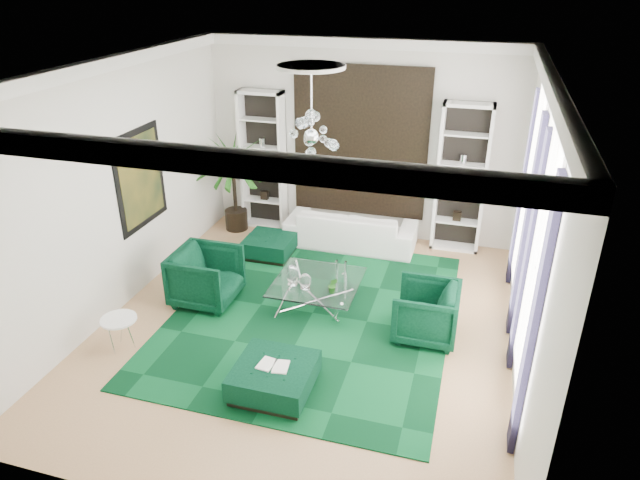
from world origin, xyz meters
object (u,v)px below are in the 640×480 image
(armchair_right, at_px, (426,312))
(armchair_left, at_px, (206,277))
(sofa, at_px, (351,228))
(side_table, at_px, (121,334))
(coffee_table, at_px, (317,294))
(palm, at_px, (233,171))
(ottoman_side, at_px, (270,246))
(ottoman_front, at_px, (274,378))

(armchair_right, bearing_deg, armchair_left, -90.00)
(sofa, bearing_deg, side_table, 60.48)
(coffee_table, distance_m, palm, 3.58)
(armchair_left, bearing_deg, ottoman_side, -12.53)
(side_table, bearing_deg, coffee_table, 38.21)
(sofa, relative_size, coffee_table, 1.88)
(ottoman_side, relative_size, side_table, 1.69)
(armchair_right, distance_m, ottoman_side, 3.59)
(armchair_right, bearing_deg, coffee_table, -101.31)
(armchair_left, xyz_separation_m, ottoman_side, (0.40, 1.80, -0.26))
(sofa, relative_size, armchair_left, 2.50)
(side_table, relative_size, palm, 0.20)
(armchair_left, bearing_deg, palm, 14.28)
(armchair_left, height_order, side_table, armchair_left)
(side_table, bearing_deg, ottoman_side, 73.14)
(sofa, distance_m, palm, 2.61)
(side_table, bearing_deg, ottoman_front, -5.95)
(sofa, relative_size, armchair_right, 2.71)
(ottoman_front, distance_m, side_table, 2.41)
(side_table, bearing_deg, armchair_right, 20.10)
(armchair_right, relative_size, ottoman_front, 0.93)
(sofa, xyz_separation_m, ottoman_side, (-1.35, -0.85, -0.17))
(ottoman_side, bearing_deg, armchair_right, -30.14)
(armchair_right, bearing_deg, sofa, -146.56)
(palm, bearing_deg, side_table, -88.65)
(sofa, bearing_deg, ottoman_front, 90.65)
(coffee_table, height_order, palm, palm)
(armchair_right, relative_size, side_table, 1.82)
(ottoman_front, xyz_separation_m, palm, (-2.50, 4.50, 1.06))
(armchair_left, xyz_separation_m, side_table, (-0.60, -1.50, -0.21))
(sofa, distance_m, ottoman_front, 4.40)
(sofa, height_order, armchair_left, armchair_left)
(ottoman_side, distance_m, side_table, 3.45)
(armchair_right, bearing_deg, palm, -123.22)
(armchair_left, distance_m, side_table, 1.63)
(palm, bearing_deg, ottoman_front, -60.95)
(armchair_left, bearing_deg, coffee_table, -78.69)
(ottoman_side, relative_size, ottoman_front, 0.87)
(coffee_table, relative_size, side_table, 2.63)
(coffee_table, bearing_deg, sofa, 90.00)
(ottoman_side, xyz_separation_m, palm, (-1.10, 0.95, 1.06))
(armchair_left, distance_m, armchair_right, 3.50)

